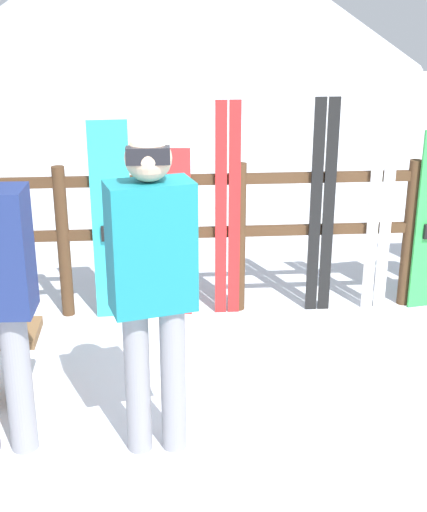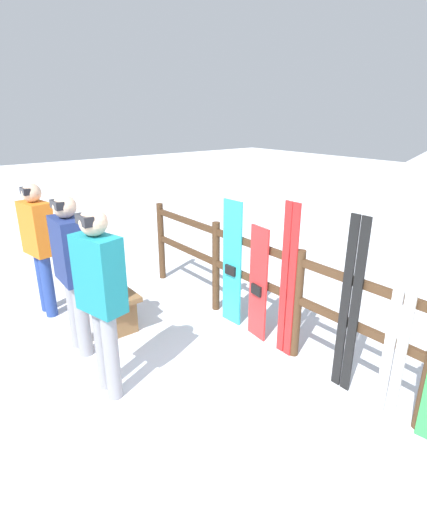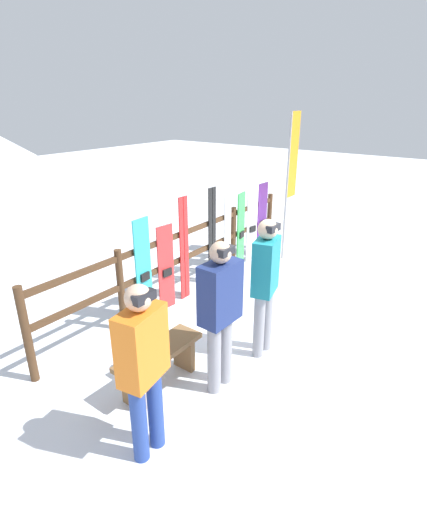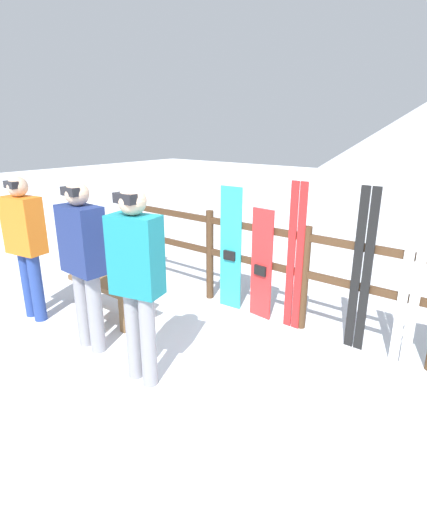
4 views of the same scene
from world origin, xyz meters
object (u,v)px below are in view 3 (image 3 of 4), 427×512
object	(u,v)px
person_navy	(220,307)
snowboard_cyan	(144,272)
ski_pair_red	(184,249)
ski_pair_black	(212,237)
snowboard_green	(241,231)
snowboard_red	(166,268)
snowboard_purple	(262,220)
ski_pair_white	(227,235)
snowboard_white	(252,225)
bench	(160,360)
person_orange	(143,362)
rental_flag	(291,169)
person_teal	(265,278)

from	to	relation	value
person_navy	snowboard_cyan	distance (m)	1.85
ski_pair_red	ski_pair_black	world-z (taller)	ski_pair_black
snowboard_green	ski_pair_red	bearing A→B (deg)	179.88
snowboard_red	snowboard_purple	distance (m)	2.90
person_navy	snowboard_green	distance (m)	3.58
ski_pair_white	snowboard_white	size ratio (longest dim) A/B	1.04
ski_pair_white	snowboard_purple	bearing A→B (deg)	-0.16
person_navy	ski_pair_red	bearing A→B (deg)	50.58
ski_pair_red	snowboard_green	distance (m)	1.67
bench	snowboard_purple	bearing A→B (deg)	15.64
ski_pair_white	bench	bearing A→B (deg)	-158.45
snowboard_cyan	snowboard_green	distance (m)	2.56
person_orange	ski_pair_black	size ratio (longest dim) A/B	1.00
ski_pair_white	snowboard_purple	world-z (taller)	ski_pair_white
rental_flag	person_orange	bearing A→B (deg)	-166.20
person_teal	snowboard_cyan	bearing A→B (deg)	100.15
ski_pair_red	ski_pair_black	size ratio (longest dim) A/B	0.99
person_navy	snowboard_purple	xyz separation A→B (m)	(3.91, 1.75, -0.26)
bench	snowboard_green	world-z (taller)	snowboard_green
ski_pair_white	rental_flag	world-z (taller)	rental_flag
snowboard_cyan	snowboard_white	size ratio (longest dim) A/B	1.05
person_orange	person_teal	bearing A→B (deg)	-1.16
person_navy	rental_flag	xyz separation A→B (m)	(4.10, 1.28, 0.81)
person_teal	snowboard_red	world-z (taller)	person_teal
ski_pair_black	snowboard_purple	world-z (taller)	ski_pair_black
bench	person_orange	bearing A→B (deg)	-142.84
snowboard_purple	rental_flag	xyz separation A→B (m)	(0.19, -0.48, 1.07)
snowboard_purple	snowboard_cyan	bearing A→B (deg)	180.00
snowboard_cyan	snowboard_green	size ratio (longest dim) A/B	1.07
bench	person_teal	bearing A→B (deg)	-25.01
bench	snowboard_red	xyz separation A→B (m)	(1.42, 1.21, 0.33)
person_teal	snowboard_purple	world-z (taller)	person_teal
person_orange	rental_flag	distance (m)	5.47
rental_flag	snowboard_purple	bearing A→B (deg)	111.80
bench	person_navy	world-z (taller)	person_navy
person_teal	ski_pair_black	size ratio (longest dim) A/B	1.04
snowboard_cyan	ski_pair_white	xyz separation A→B (m)	(2.12, 0.00, -0.01)
person_navy	person_teal	xyz separation A→B (m)	(0.87, -0.05, 0.04)
ski_pair_red	rental_flag	xyz separation A→B (m)	(2.66, -0.48, 0.97)
person_orange	ski_pair_red	distance (m)	3.14
person_teal	snowboard_green	xyz separation A→B (m)	(2.24, 1.81, -0.33)
ski_pair_black	snowboard_cyan	bearing A→B (deg)	-179.88
person_orange	rental_flag	xyz separation A→B (m)	(5.25, 1.29, 0.82)
snowboard_green	snowboard_purple	world-z (taller)	snowboard_purple
person_orange	snowboard_red	xyz separation A→B (m)	(2.15, 1.77, -0.33)
ski_pair_white	rental_flag	bearing A→B (deg)	-18.49
rental_flag	snowboard_red	bearing A→B (deg)	171.22
person_teal	snowboard_red	size ratio (longest dim) A/B	1.33
snowboard_white	snowboard_purple	size ratio (longest dim) A/B	0.98
snowboard_white	snowboard_purple	bearing A→B (deg)	0.00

